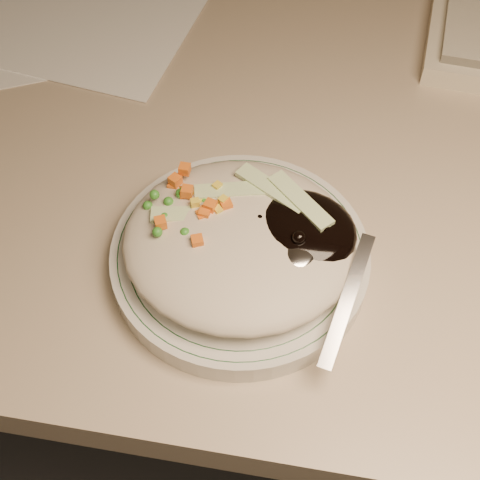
# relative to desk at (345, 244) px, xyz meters

# --- Properties ---
(desk) EXTENTS (1.40, 0.70, 0.74)m
(desk) POSITION_rel_desk_xyz_m (0.00, 0.00, 0.00)
(desk) COLOR tan
(desk) RESTS_ON ground
(plate) EXTENTS (0.22, 0.22, 0.02)m
(plate) POSITION_rel_desk_xyz_m (-0.10, -0.19, 0.21)
(plate) COLOR silver
(plate) RESTS_ON desk
(plate_rim) EXTENTS (0.21, 0.21, 0.00)m
(plate_rim) POSITION_rel_desk_xyz_m (-0.10, -0.19, 0.22)
(plate_rim) COLOR #144723
(plate_rim) RESTS_ON plate
(meal) EXTENTS (0.20, 0.19, 0.05)m
(meal) POSITION_rel_desk_xyz_m (-0.10, -0.19, 0.24)
(meal) COLOR #B5AA93
(meal) RESTS_ON plate
(papers) EXTENTS (0.39, 0.32, 0.00)m
(papers) POSITION_rel_desk_xyz_m (-0.39, 0.11, 0.20)
(papers) COLOR white
(papers) RESTS_ON desk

